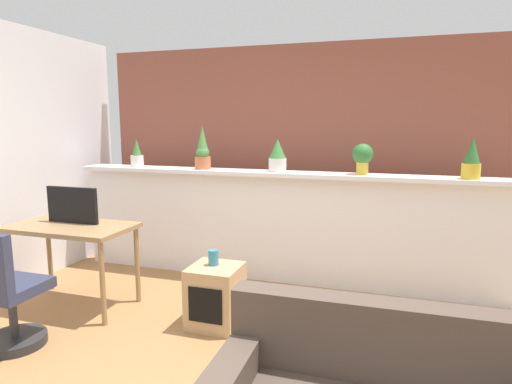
% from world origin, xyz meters
% --- Properties ---
extents(divider_wall, '(4.58, 0.16, 1.12)m').
position_xyz_m(divider_wall, '(0.00, 2.00, 0.56)').
color(divider_wall, white).
rests_on(divider_wall, ground).
extents(plant_shelf, '(4.58, 0.32, 0.04)m').
position_xyz_m(plant_shelf, '(0.00, 1.96, 1.14)').
color(plant_shelf, white).
rests_on(plant_shelf, divider_wall).
extents(brick_wall_behind, '(4.58, 0.10, 2.50)m').
position_xyz_m(brick_wall_behind, '(0.00, 2.60, 1.25)').
color(brick_wall_behind, brown).
rests_on(brick_wall_behind, ground).
extents(potted_plant_0, '(0.14, 0.14, 0.31)m').
position_xyz_m(potted_plant_0, '(-1.69, 1.98, 1.28)').
color(potted_plant_0, silver).
rests_on(potted_plant_0, plant_shelf).
extents(potted_plant_1, '(0.17, 0.17, 0.46)m').
position_xyz_m(potted_plant_1, '(-0.87, 1.96, 1.35)').
color(potted_plant_1, '#C66B42').
rests_on(potted_plant_1, plant_shelf).
extents(potted_plant_2, '(0.18, 0.18, 0.33)m').
position_xyz_m(potted_plant_2, '(-0.06, 1.99, 1.32)').
color(potted_plant_2, silver).
rests_on(potted_plant_2, plant_shelf).
extents(potted_plant_3, '(0.20, 0.20, 0.29)m').
position_xyz_m(potted_plant_3, '(0.79, 1.99, 1.33)').
color(potted_plant_3, gold).
rests_on(potted_plant_3, plant_shelf).
extents(potted_plant_4, '(0.16, 0.16, 0.37)m').
position_xyz_m(potted_plant_4, '(1.72, 1.93, 1.33)').
color(potted_plant_4, gold).
rests_on(potted_plant_4, plant_shelf).
extents(desk, '(1.10, 0.60, 0.75)m').
position_xyz_m(desk, '(-1.63, 0.81, 0.67)').
color(desk, '#99754C').
rests_on(desk, ground).
extents(tv_monitor, '(0.52, 0.04, 0.33)m').
position_xyz_m(tv_monitor, '(-1.67, 0.89, 0.91)').
color(tv_monitor, black).
rests_on(tv_monitor, desk).
extents(office_chair, '(0.44, 0.45, 0.91)m').
position_xyz_m(office_chair, '(-1.56, 0.01, 0.39)').
color(office_chair, '#262628').
rests_on(office_chair, ground).
extents(side_cube_shelf, '(0.40, 0.41, 0.50)m').
position_xyz_m(side_cube_shelf, '(-0.26, 0.83, 0.25)').
color(side_cube_shelf, tan).
rests_on(side_cube_shelf, ground).
extents(vase_on_shelf, '(0.08, 0.08, 0.13)m').
position_xyz_m(vase_on_shelf, '(-0.29, 0.87, 0.56)').
color(vase_on_shelf, teal).
rests_on(vase_on_shelf, side_cube_shelf).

